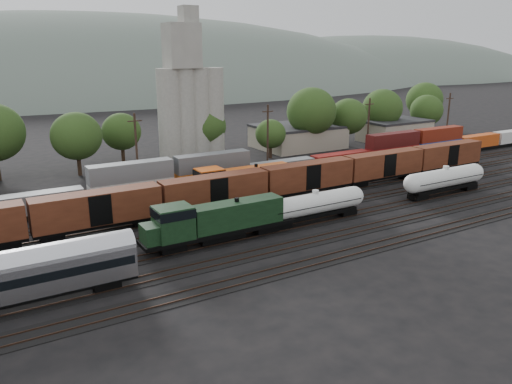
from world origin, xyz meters
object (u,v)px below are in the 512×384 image
grain_silo (190,104)px  tank_car_a (315,205)px  green_locomotive (212,221)px  orange_locomotive (238,180)px

grain_silo → tank_car_a: bearing=-91.4°
green_locomotive → tank_car_a: green_locomotive is taller
green_locomotive → grain_silo: size_ratio=0.64×
green_locomotive → tank_car_a: (14.49, -0.00, -0.37)m
tank_car_a → orange_locomotive: orange_locomotive is taller
green_locomotive → orange_locomotive: green_locomotive is taller
green_locomotive → orange_locomotive: 18.92m
grain_silo → orange_locomotive: bearing=-98.7°
green_locomotive → tank_car_a: size_ratio=1.21×
green_locomotive → grain_silo: grain_silo is taller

